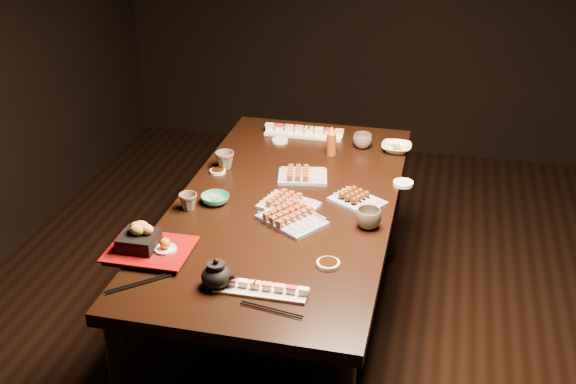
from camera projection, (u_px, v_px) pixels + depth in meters
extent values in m
plane|color=black|center=(344.00, 374.00, 3.17)|extent=(5.00, 5.00, 0.00)
cube|color=black|center=(285.00, 277.00, 3.18)|extent=(1.29, 1.96, 0.75)
imported|color=teal|center=(215.00, 199.00, 2.99)|extent=(0.13, 0.13, 0.04)
imported|color=beige|center=(396.00, 148.00, 3.46)|extent=(0.15, 0.15, 0.04)
imported|color=brown|center=(188.00, 202.00, 2.93)|extent=(0.11, 0.11, 0.07)
imported|color=brown|center=(368.00, 218.00, 2.80)|extent=(0.13, 0.13, 0.08)
imported|color=brown|center=(225.00, 160.00, 3.28)|extent=(0.09, 0.09, 0.08)
imported|color=brown|center=(362.00, 141.00, 3.49)|extent=(0.12, 0.12, 0.07)
cylinder|color=#72340F|center=(331.00, 141.00, 3.40)|extent=(0.06, 0.06, 0.14)
cylinder|color=white|center=(218.00, 171.00, 3.25)|extent=(0.10, 0.10, 0.01)
cylinder|color=white|center=(403.00, 183.00, 3.14)|extent=(0.10, 0.10, 0.02)
cylinder|color=white|center=(328.00, 264.00, 2.57)|extent=(0.09, 0.09, 0.01)
cylinder|color=white|center=(280.00, 141.00, 3.56)|extent=(0.09, 0.09, 0.01)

